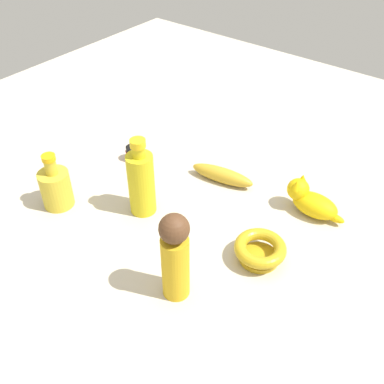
# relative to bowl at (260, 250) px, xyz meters

# --- Properties ---
(ground) EXTENTS (2.00, 2.00, 0.00)m
(ground) POSITION_rel_bowl_xyz_m (-0.05, -0.22, -0.03)
(ground) COLOR #BCB29E
(bowl) EXTENTS (0.11, 0.11, 0.05)m
(bowl) POSITION_rel_bowl_xyz_m (0.00, 0.00, 0.00)
(bowl) COLOR #B69219
(bowl) RESTS_ON ground
(cat_figurine) EXTENTS (0.06, 0.15, 0.09)m
(cat_figurine) POSITION_rel_bowl_xyz_m (-0.21, 0.01, 0.01)
(cat_figurine) COLOR #E1B60C
(cat_figurine) RESTS_ON ground
(nail_polish_jar) EXTENTS (0.04, 0.04, 0.04)m
(nail_polish_jar) POSITION_rel_bowl_xyz_m (-0.10, -0.48, -0.01)
(nail_polish_jar) COLOR maroon
(nail_polish_jar) RESTS_ON ground
(bottle_tall) EXTENTS (0.06, 0.06, 0.20)m
(bottle_tall) POSITION_rel_bowl_xyz_m (0.03, -0.31, 0.06)
(bottle_tall) COLOR gold
(bottle_tall) RESTS_ON ground
(banana) EXTENTS (0.07, 0.18, 0.04)m
(banana) POSITION_rel_bowl_xyz_m (-0.18, -0.22, -0.01)
(banana) COLOR gold
(banana) RESTS_ON ground
(bottle_short) EXTENTS (0.07, 0.07, 0.15)m
(bottle_short) POSITION_rel_bowl_xyz_m (0.15, -0.49, 0.02)
(bottle_short) COLOR gold
(bottle_short) RESTS_ON ground
(person_figure_adult) EXTENTS (0.08, 0.08, 0.20)m
(person_figure_adult) POSITION_rel_bowl_xyz_m (0.18, -0.09, 0.08)
(person_figure_adult) COLOR gold
(person_figure_adult) RESTS_ON ground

